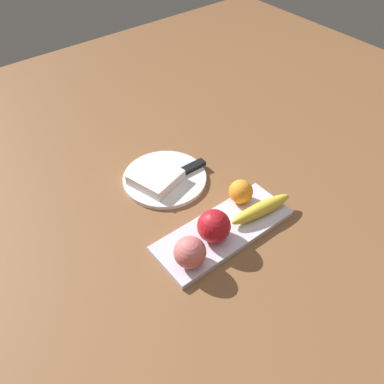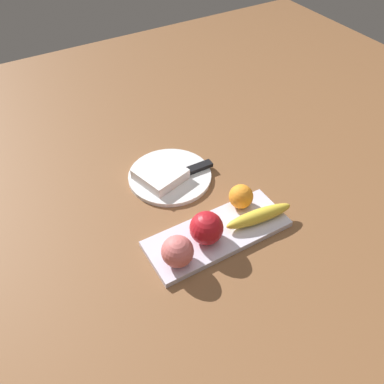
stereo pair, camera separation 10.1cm
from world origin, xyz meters
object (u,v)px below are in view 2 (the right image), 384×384
at_px(orange_near_apple, 241,196).
at_px(dinner_plate, 170,176).
at_px(peach, 178,251).
at_px(folded_napkin, 160,174).
at_px(apple, 206,228).
at_px(banana, 259,216).
at_px(fruit_tray, 218,234).
at_px(knife, 192,170).

relative_size(orange_near_apple, dinner_plate, 0.27).
height_order(peach, folded_napkin, peach).
bearing_deg(folded_napkin, apple, 88.38).
distance_m(dinner_plate, folded_napkin, 0.03).
bearing_deg(folded_napkin, peach, 70.60).
bearing_deg(banana, fruit_tray, 175.31).
height_order(dinner_plate, knife, knife).
distance_m(apple, dinner_plate, 0.25).
relative_size(dinner_plate, knife, 1.26).
distance_m(banana, peach, 0.23).
distance_m(fruit_tray, knife, 0.23).
xyz_separation_m(dinner_plate, folded_napkin, (0.03, 0.00, 0.02)).
distance_m(folded_napkin, knife, 0.09).
relative_size(apple, orange_near_apple, 1.28).
height_order(fruit_tray, orange_near_apple, orange_near_apple).
height_order(fruit_tray, peach, peach).
distance_m(fruit_tray, orange_near_apple, 0.11).
bearing_deg(knife, folded_napkin, -11.49).
xyz_separation_m(apple, folded_napkin, (-0.01, -0.24, -0.03)).
xyz_separation_m(folded_napkin, knife, (-0.09, 0.02, -0.01)).
xyz_separation_m(apple, dinner_plate, (-0.04, -0.24, -0.05)).
relative_size(peach, folded_napkin, 0.63).
relative_size(fruit_tray, knife, 1.92).
bearing_deg(banana, knife, 106.99).
bearing_deg(fruit_tray, folded_napkin, -83.24).
bearing_deg(banana, folded_napkin, 123.45).
bearing_deg(knife, apple, 68.28).
bearing_deg(dinner_plate, orange_near_apple, 116.23).
height_order(peach, dinner_plate, peach).
distance_m(apple, banana, 0.14).
bearing_deg(peach, banana, -178.31).
distance_m(peach, dinner_plate, 0.30).
xyz_separation_m(orange_near_apple, folded_napkin, (0.12, -0.19, -0.02)).
xyz_separation_m(fruit_tray, folded_napkin, (0.03, -0.24, 0.02)).
xyz_separation_m(banana, knife, (0.04, -0.24, -0.02)).
height_order(fruit_tray, dinner_plate, fruit_tray).
bearing_deg(folded_napkin, fruit_tray, 96.76).
height_order(banana, knife, banana).
height_order(apple, peach, apple).
relative_size(apple, dinner_plate, 0.34).
distance_m(banana, orange_near_apple, 0.07).
bearing_deg(apple, peach, 14.47).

